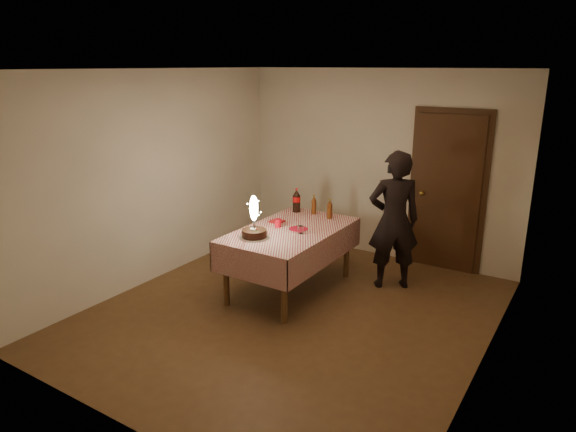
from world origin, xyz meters
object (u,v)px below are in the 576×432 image
object	(u,v)px
red_plate	(298,229)
clear_cup	(301,230)
cola_bottle	(296,200)
red_cup	(278,223)
photographer	(394,220)
amber_bottle_right	(330,209)
amber_bottle_left	(314,205)
birthday_cake	(254,227)
dining_table	(290,237)

from	to	relation	value
red_plate	clear_cup	world-z (taller)	clear_cup
cola_bottle	red_cup	bearing A→B (deg)	-76.63
clear_cup	photographer	xyz separation A→B (m)	(0.80, 0.84, 0.03)
red_cup	amber_bottle_right	xyz separation A→B (m)	(0.35, 0.65, 0.07)
clear_cup	cola_bottle	bearing A→B (deg)	124.39
red_cup	amber_bottle_left	xyz separation A→B (m)	(0.08, 0.72, 0.07)
photographer	red_cup	bearing A→B (deg)	-145.90
birthday_cake	cola_bottle	world-z (taller)	birthday_cake
red_cup	birthday_cake	bearing A→B (deg)	-92.17
red_plate	photographer	xyz separation A→B (m)	(0.90, 0.72, 0.07)
photographer	cola_bottle	bearing A→B (deg)	-176.04
clear_cup	amber_bottle_right	world-z (taller)	amber_bottle_right
amber_bottle_left	clear_cup	bearing A→B (deg)	-71.03
birthday_cake	amber_bottle_right	xyz separation A→B (m)	(0.37, 1.11, 0.00)
birthday_cake	cola_bottle	distance (m)	1.16
dining_table	birthday_cake	world-z (taller)	birthday_cake
red_plate	amber_bottle_right	distance (m)	0.61
red_cup	photographer	xyz separation A→B (m)	(1.15, 0.78, 0.02)
cola_bottle	amber_bottle_left	size ratio (longest dim) A/B	1.25
amber_bottle_left	photographer	world-z (taller)	photographer
dining_table	birthday_cake	size ratio (longest dim) A/B	3.55
cola_bottle	amber_bottle_right	xyz separation A→B (m)	(0.51, -0.04, -0.03)
clear_cup	amber_bottle_right	xyz separation A→B (m)	(-0.00, 0.71, 0.07)
dining_table	birthday_cake	distance (m)	0.55
red_cup	amber_bottle_left	size ratio (longest dim) A/B	0.39
red_cup	amber_bottle_right	size ratio (longest dim) A/B	0.39
clear_cup	cola_bottle	xyz separation A→B (m)	(-0.51, 0.75, 0.11)
red_plate	cola_bottle	world-z (taller)	cola_bottle
red_cup	cola_bottle	world-z (taller)	cola_bottle
amber_bottle_left	amber_bottle_right	world-z (taller)	same
clear_cup	amber_bottle_left	size ratio (longest dim) A/B	0.35
dining_table	amber_bottle_left	distance (m)	0.74
dining_table	red_cup	xyz separation A→B (m)	(-0.16, -0.01, 0.15)
birthday_cake	amber_bottle_right	size ratio (longest dim) A/B	1.90
birthday_cake	clear_cup	bearing A→B (deg)	47.22
red_plate	red_cup	xyz separation A→B (m)	(-0.25, -0.06, 0.05)
amber_bottle_left	photographer	distance (m)	1.07
birthday_cake	photographer	world-z (taller)	photographer
amber_bottle_left	photographer	xyz separation A→B (m)	(1.07, 0.06, -0.05)
red_plate	clear_cup	xyz separation A→B (m)	(0.10, -0.12, 0.04)
amber_bottle_right	cola_bottle	bearing A→B (deg)	175.73
cola_bottle	photographer	xyz separation A→B (m)	(1.31, 0.09, -0.08)
clear_cup	birthday_cake	bearing A→B (deg)	-132.78
red_cup	cola_bottle	bearing A→B (deg)	103.37
red_cup	amber_bottle_left	distance (m)	0.72
dining_table	amber_bottle_left	bearing A→B (deg)	96.57
red_cup	cola_bottle	distance (m)	0.71
cola_bottle	amber_bottle_left	world-z (taller)	cola_bottle
birthday_cake	red_plate	bearing A→B (deg)	63.14
birthday_cake	dining_table	bearing A→B (deg)	69.13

